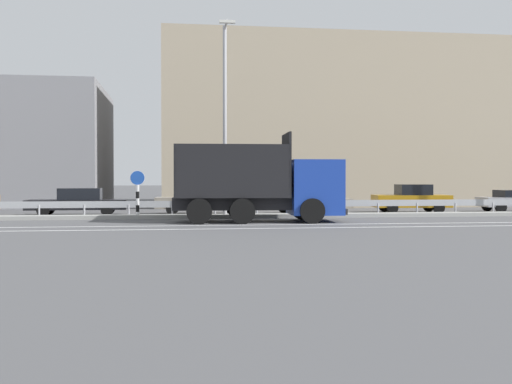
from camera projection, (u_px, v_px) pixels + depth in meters
The scene contains 14 objects.
ground_plane at pixel (268, 221), 25.96m from camera, with size 320.00×320.00×0.00m, color #4C4C4F.
lane_strip_0 at pixel (263, 225), 23.84m from camera, with size 58.54×0.16×0.01m, color silver.
lane_strip_1 at pixel (269, 228), 22.17m from camera, with size 58.54×0.16×0.01m, color silver.
median_island at pixel (260, 216), 28.36m from camera, with size 32.20×1.10×0.18m, color gray.
median_guardrail at pixel (257, 205), 29.49m from camera, with size 58.54×0.09×0.78m.
dump_truck at pixel (280, 190), 25.69m from camera, with size 7.33×2.95×3.79m.
median_road_sign at pixel (138, 194), 27.58m from camera, with size 0.69×0.16×2.24m.
street_lamp_1 at pixel (225, 113), 27.96m from camera, with size 0.70×1.80×9.02m.
parked_car_2 at pixel (78, 202), 30.21m from camera, with size 4.95×1.98×1.37m.
parked_car_3 at pixel (201, 201), 31.43m from camera, with size 4.74×1.97×1.39m.
parked_car_4 at pixel (312, 201), 31.63m from camera, with size 4.20×2.12×1.39m.
parked_car_5 at pixel (412, 199), 32.69m from camera, with size 4.19×2.12×1.55m.
background_building_0 at pixel (19, 147), 41.24m from camera, with size 11.62×11.09×8.09m, color gray.
background_building_1 at pixel (326, 128), 44.36m from camera, with size 23.83×13.25×11.27m, color tan.
Camera 1 is at (-3.94, -25.63, 1.81)m, focal length 42.00 mm.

